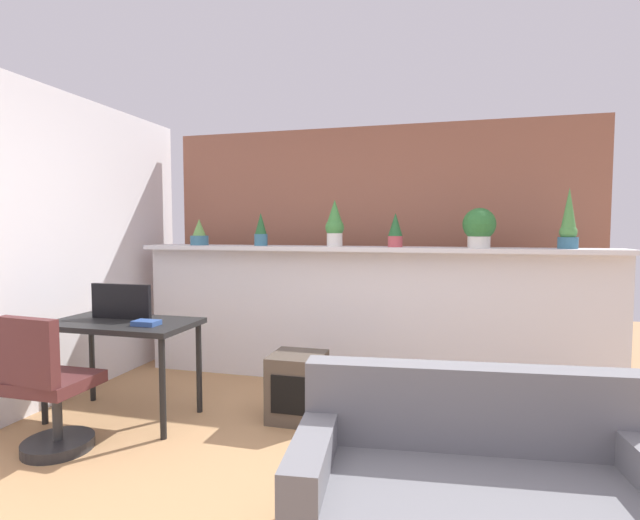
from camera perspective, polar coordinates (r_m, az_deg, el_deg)
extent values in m
plane|color=tan|center=(2.86, -2.21, -26.73)|extent=(12.00, 12.00, 0.00)
cube|color=silver|center=(4.49, 5.30, -6.86)|extent=(4.37, 0.16, 1.25)
cube|color=silver|center=(4.38, 5.27, 1.34)|extent=(4.37, 0.38, 0.04)
cube|color=#935B47|center=(5.01, 6.48, 1.46)|extent=(4.37, 0.10, 2.50)
cylinder|color=#386B84|center=(4.91, -14.24, 2.29)|extent=(0.18, 0.18, 0.10)
cone|color=#669E4C|center=(4.91, -14.27, 3.81)|extent=(0.13, 0.13, 0.17)
cylinder|color=#386B84|center=(4.63, -7.09, 2.41)|extent=(0.13, 0.13, 0.11)
cone|color=#235B2D|center=(4.62, -7.11, 4.37)|extent=(0.11, 0.11, 0.20)
cylinder|color=silver|center=(4.46, 1.76, 2.44)|extent=(0.15, 0.15, 0.12)
sphere|color=#3D843D|center=(4.46, 1.77, 3.90)|extent=(0.18, 0.18, 0.18)
cone|color=#3D843D|center=(4.46, 1.77, 5.79)|extent=(0.15, 0.15, 0.22)
cylinder|color=#B7474C|center=(4.34, 9.00, 2.20)|extent=(0.13, 0.13, 0.10)
cone|color=#235B2D|center=(4.34, 9.02, 4.23)|extent=(0.13, 0.13, 0.21)
cylinder|color=silver|center=(4.34, 18.49, 2.05)|extent=(0.19, 0.19, 0.10)
sphere|color=#2D7033|center=(4.34, 18.54, 4.09)|extent=(0.28, 0.28, 0.28)
cylinder|color=#386B84|center=(4.43, 27.55, 1.83)|extent=(0.16, 0.16, 0.10)
sphere|color=#4C9347|center=(4.43, 27.59, 2.98)|extent=(0.14, 0.14, 0.14)
cone|color=#4C9347|center=(4.43, 27.67, 5.52)|extent=(0.12, 0.12, 0.34)
cylinder|color=black|center=(4.16, -30.20, -12.01)|extent=(0.04, 0.04, 0.71)
cylinder|color=black|center=(3.55, -18.34, -14.40)|extent=(0.04, 0.04, 0.71)
cylinder|color=black|center=(4.52, -25.64, -10.64)|extent=(0.04, 0.04, 0.71)
cylinder|color=black|center=(3.96, -14.29, -12.41)|extent=(0.04, 0.04, 0.71)
cube|color=black|center=(3.94, -22.59, -7.07)|extent=(1.10, 0.60, 0.04)
cube|color=black|center=(4.02, -22.72, -4.60)|extent=(0.51, 0.04, 0.27)
cylinder|color=#262628|center=(3.77, -28.85, -18.78)|extent=(0.44, 0.44, 0.07)
cylinder|color=#333333|center=(3.70, -28.95, -15.84)|extent=(0.06, 0.06, 0.34)
cube|color=#4C2323|center=(3.63, -29.06, -12.71)|extent=(0.44, 0.44, 0.08)
cube|color=#4C2323|center=(3.45, -31.59, -9.36)|extent=(0.44, 0.11, 0.42)
cube|color=#4C4238|center=(3.75, -2.69, -14.89)|extent=(0.40, 0.40, 0.50)
cube|color=black|center=(3.58, -3.64, -15.82)|extent=(0.28, 0.04, 0.28)
cube|color=#2D4C8C|center=(3.70, -20.09, -7.09)|extent=(0.18, 0.12, 0.04)
cube|color=slate|center=(2.48, 17.34, -16.46)|extent=(1.57, 0.32, 0.40)
cube|color=slate|center=(2.25, -0.76, -21.77)|extent=(0.24, 0.77, 0.16)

